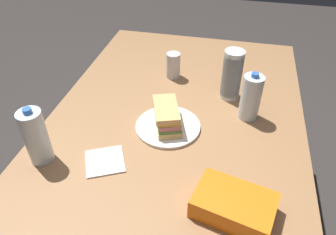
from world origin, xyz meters
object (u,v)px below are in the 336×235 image
Objects in this scene: sandwich at (167,116)px; plastic_cup_stack at (232,75)px; paper_plate at (168,126)px; water_bottle_spare at (251,97)px; soda_can_silver at (173,65)px; dining_table at (166,163)px; water_bottle_tall at (36,137)px; chip_bag at (234,205)px.

plastic_cup_stack is (0.26, -0.22, 0.06)m from sandwich.
paper_plate is 1.24× the size of water_bottle_spare.
soda_can_silver reaches higher than sandwich.
plastic_cup_stack is 1.81× the size of soda_can_silver.
water_bottle_tall is (-0.15, 0.41, 0.18)m from dining_table.
water_bottle_spare is 1.67× the size of soda_can_silver.
paper_plate is 0.39m from soda_can_silver.
plastic_cup_stack is at bearing -39.08° from paper_plate.
water_bottle_tall reaches higher than chip_bag.
chip_bag is (-0.23, -0.26, 0.12)m from dining_table.
soda_can_silver is (0.49, 0.08, 0.14)m from dining_table.
water_bottle_spare is (0.14, -0.30, 0.09)m from paper_plate.
soda_can_silver is (0.24, 0.36, -0.03)m from water_bottle_spare.
sandwich is 0.91× the size of water_bottle_tall.
plastic_cup_stack is (0.61, 0.06, 0.08)m from chip_bag.
dining_table is 8.25× the size of chip_bag.
water_bottle_spare reaches higher than soda_can_silver.
dining_table is at bearing -69.82° from water_bottle_tall.
sandwich is at bearing 114.25° from water_bottle_spare.
soda_can_silver is (0.38, 0.06, 0.05)m from paper_plate.
paper_plate is 0.34m from water_bottle_spare.
water_bottle_spare is (0.48, -0.03, 0.06)m from chip_bag.
dining_table is at bearing -171.06° from soda_can_silver.
plastic_cup_stack is (0.27, -0.22, 0.10)m from paper_plate.
chip_bag is at bearing -174.65° from plastic_cup_stack.
sandwich is 0.98× the size of water_bottle_spare.
plastic_cup_stack is (0.38, -0.20, 0.19)m from dining_table.
paper_plate is 0.36m from plastic_cup_stack.
water_bottle_spare is at bearing -59.90° from water_bottle_tall.
dining_table is at bearing -171.10° from paper_plate.
dining_table is 0.42m from water_bottle_spare.
water_bottle_tall is at bearing 120.10° from water_bottle_spare.
dining_table is at bearing -28.21° from chip_bag.
water_bottle_spare is at bearing -123.34° from soda_can_silver.
plastic_cup_stack is at bearing -49.01° from water_bottle_tall.
paper_plate is 2.08× the size of soda_can_silver.
water_bottle_spare is 0.43m from soda_can_silver.
water_bottle_tall reaches higher than paper_plate.
water_bottle_spare is (-0.13, -0.08, -0.02)m from plastic_cup_stack.
plastic_cup_stack is at bearing -71.06° from chip_bag.
sandwich reaches higher than dining_table.
soda_can_silver is (0.37, 0.06, 0.01)m from sandwich.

